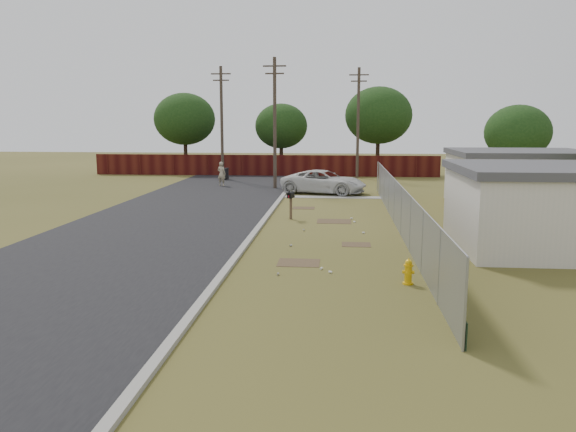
# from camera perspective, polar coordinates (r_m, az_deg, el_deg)

# --- Properties ---
(ground) EXTENTS (120.00, 120.00, 0.00)m
(ground) POSITION_cam_1_polar(r_m,az_deg,el_deg) (23.68, 3.90, -1.82)
(ground) COLOR brown
(ground) RESTS_ON ground
(street) EXTENTS (15.10, 60.00, 0.12)m
(street) POSITION_cam_1_polar(r_m,az_deg,el_deg) (32.43, -7.78, 1.25)
(street) COLOR black
(street) RESTS_ON ground
(chainlink_fence) EXTENTS (0.10, 27.06, 2.02)m
(chainlink_fence) POSITION_cam_1_polar(r_m,az_deg,el_deg) (24.68, 11.24, 0.37)
(chainlink_fence) COLOR gray
(chainlink_fence) RESTS_ON ground
(privacy_fence) EXTENTS (30.00, 0.12, 1.80)m
(privacy_fence) POSITION_cam_1_polar(r_m,az_deg,el_deg) (48.79, -2.47, 5.16)
(privacy_fence) COLOR #46150F
(privacy_fence) RESTS_ON ground
(utility_poles) EXTENTS (12.60, 8.24, 9.00)m
(utility_poles) POSITION_cam_1_polar(r_m,az_deg,el_deg) (44.07, -0.21, 9.63)
(utility_poles) COLOR #4A3E31
(utility_poles) RESTS_ON ground
(houses) EXTENTS (9.30, 17.24, 3.10)m
(houses) POSITION_cam_1_polar(r_m,az_deg,el_deg) (28.08, 24.33, 2.37)
(houses) COLOR beige
(houses) RESTS_ON ground
(horizon_trees) EXTENTS (33.32, 31.94, 7.78)m
(horizon_trees) POSITION_cam_1_polar(r_m,az_deg,el_deg) (46.77, 5.71, 9.50)
(horizon_trees) COLOR #352518
(horizon_trees) RESTS_ON ground
(fire_hydrant) EXTENTS (0.35, 0.35, 0.78)m
(fire_hydrant) POSITION_cam_1_polar(r_m,az_deg,el_deg) (16.72, 12.12, -5.59)
(fire_hydrant) COLOR #DFAB0B
(fire_hydrant) RESTS_ON ground
(mailbox) EXTENTS (0.34, 0.59, 1.34)m
(mailbox) POSITION_cam_1_polar(r_m,az_deg,el_deg) (26.99, 0.29, 1.90)
(mailbox) COLOR brown
(mailbox) RESTS_ON ground
(pickup_truck) EXTENTS (5.98, 3.93, 1.53)m
(pickup_truck) POSITION_cam_1_polar(r_m,az_deg,el_deg) (36.82, 3.67, 3.48)
(pickup_truck) COLOR silver
(pickup_truck) RESTS_ON ground
(pedestrian) EXTENTS (0.75, 0.61, 1.78)m
(pedestrian) POSITION_cam_1_polar(r_m,az_deg,el_deg) (41.31, -6.77, 4.28)
(pedestrian) COLOR tan
(pedestrian) RESTS_ON ground
(trash_bin) EXTENTS (0.73, 0.79, 0.93)m
(trash_bin) POSITION_cam_1_polar(r_m,az_deg,el_deg) (45.89, -6.51, 4.30)
(trash_bin) COLOR black
(trash_bin) RESTS_ON ground
(scattered_litter) EXTENTS (2.99, 10.39, 0.07)m
(scattered_litter) POSITION_cam_1_polar(r_m,az_deg,el_deg) (21.97, 4.00, -2.62)
(scattered_litter) COLOR silver
(scattered_litter) RESTS_ON ground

